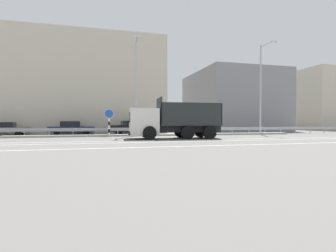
{
  "coord_description": "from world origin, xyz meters",
  "views": [
    {
      "loc": [
        -6.02,
        -22.26,
        1.33
      ],
      "look_at": [
        0.01,
        0.53,
        0.99
      ],
      "focal_mm": 28.0,
      "sensor_mm": 36.0,
      "label": 1
    }
  ],
  "objects_px": {
    "street_lamp_1": "(136,83)",
    "median_road_sign": "(109,122)",
    "parked_car_1": "(6,129)",
    "dump_truck": "(163,123)",
    "parked_car_2": "(71,128)",
    "parked_car_3": "(132,127)",
    "street_lamp_2": "(262,85)"
  },
  "relations": [
    {
      "from": "parked_car_1",
      "to": "parked_car_3",
      "type": "relative_size",
      "value": 0.83
    },
    {
      "from": "street_lamp_1",
      "to": "parked_car_3",
      "type": "distance_m",
      "value": 6.07
    },
    {
      "from": "parked_car_1",
      "to": "parked_car_3",
      "type": "distance_m",
      "value": 12.56
    },
    {
      "from": "dump_truck",
      "to": "parked_car_2",
      "type": "relative_size",
      "value": 1.59
    },
    {
      "from": "dump_truck",
      "to": "street_lamp_1",
      "type": "relative_size",
      "value": 0.83
    },
    {
      "from": "parked_car_3",
      "to": "street_lamp_1",
      "type": "bearing_deg",
      "value": -5.07
    },
    {
      "from": "median_road_sign",
      "to": "parked_car_3",
      "type": "relative_size",
      "value": 0.52
    },
    {
      "from": "street_lamp_2",
      "to": "parked_car_2",
      "type": "distance_m",
      "value": 21.04
    },
    {
      "from": "dump_truck",
      "to": "street_lamp_1",
      "type": "height_order",
      "value": "street_lamp_1"
    },
    {
      "from": "median_road_sign",
      "to": "parked_car_2",
      "type": "height_order",
      "value": "median_road_sign"
    },
    {
      "from": "parked_car_1",
      "to": "dump_truck",
      "type": "bearing_deg",
      "value": 53.72
    },
    {
      "from": "dump_truck",
      "to": "parked_car_3",
      "type": "distance_m",
      "value": 8.88
    },
    {
      "from": "street_lamp_1",
      "to": "parked_car_2",
      "type": "height_order",
      "value": "street_lamp_1"
    },
    {
      "from": "parked_car_3",
      "to": "street_lamp_2",
      "type": "bearing_deg",
      "value": 68.18
    },
    {
      "from": "street_lamp_2",
      "to": "parked_car_2",
      "type": "xyz_separation_m",
      "value": [
        -19.98,
        4.66,
        -4.66
      ]
    },
    {
      "from": "dump_truck",
      "to": "street_lamp_1",
      "type": "xyz_separation_m",
      "value": [
        -1.57,
        4.47,
        3.82
      ]
    },
    {
      "from": "median_road_sign",
      "to": "parked_car_3",
      "type": "height_order",
      "value": "median_road_sign"
    },
    {
      "from": "parked_car_2",
      "to": "parked_car_3",
      "type": "xyz_separation_m",
      "value": [
        6.42,
        -0.31,
        0.04
      ]
    },
    {
      "from": "street_lamp_1",
      "to": "parked_car_3",
      "type": "height_order",
      "value": "street_lamp_1"
    },
    {
      "from": "street_lamp_1",
      "to": "median_road_sign",
      "type": "bearing_deg",
      "value": 178.27
    },
    {
      "from": "street_lamp_2",
      "to": "parked_car_1",
      "type": "bearing_deg",
      "value": 170.04
    },
    {
      "from": "dump_truck",
      "to": "parked_car_3",
      "type": "relative_size",
      "value": 1.55
    },
    {
      "from": "dump_truck",
      "to": "median_road_sign",
      "type": "distance_m",
      "value": 6.14
    },
    {
      "from": "dump_truck",
      "to": "street_lamp_2",
      "type": "distance_m",
      "value": 13.49
    },
    {
      "from": "dump_truck",
      "to": "parked_car_1",
      "type": "distance_m",
      "value": 16.68
    },
    {
      "from": "dump_truck",
      "to": "median_road_sign",
      "type": "relative_size",
      "value": 2.98
    },
    {
      "from": "dump_truck",
      "to": "median_road_sign",
      "type": "bearing_deg",
      "value": 46.23
    },
    {
      "from": "parked_car_1",
      "to": "parked_car_2",
      "type": "relative_size",
      "value": 0.85
    },
    {
      "from": "street_lamp_2",
      "to": "parked_car_1",
      "type": "height_order",
      "value": "street_lamp_2"
    },
    {
      "from": "parked_car_1",
      "to": "parked_car_2",
      "type": "bearing_deg",
      "value": 86.99
    },
    {
      "from": "street_lamp_1",
      "to": "street_lamp_2",
      "type": "distance_m",
      "value": 13.64
    },
    {
      "from": "street_lamp_1",
      "to": "parked_car_2",
      "type": "relative_size",
      "value": 1.92
    }
  ]
}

